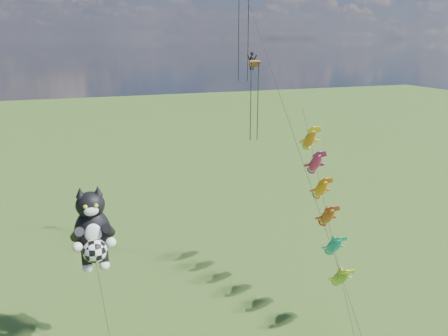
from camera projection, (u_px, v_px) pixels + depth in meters
name	position (u px, v px, depth m)	size (l,w,h in m)	color
cat_kite_rig	(93.00, 230.00, 29.52)	(2.83, 4.33, 12.09)	brown
fish_windsock_rig	(324.00, 203.00, 35.45)	(3.58, 15.64, 15.40)	brown
parafoil_rig	(254.00, 59.00, 38.24)	(3.97, 17.24, 26.14)	brown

